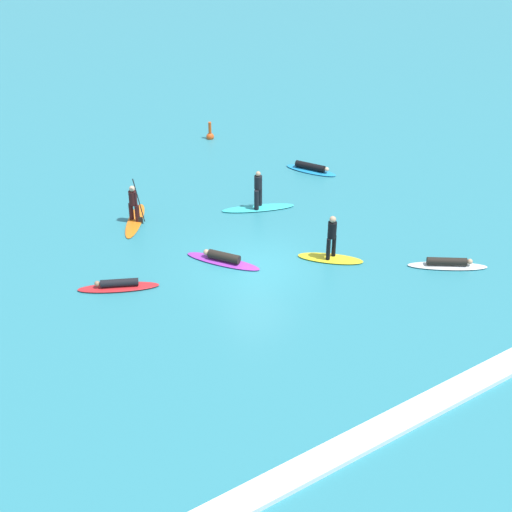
# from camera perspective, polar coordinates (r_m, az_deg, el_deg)

# --- Properties ---
(ground_plane) EXTENTS (120.00, 120.00, 0.00)m
(ground_plane) POSITION_cam_1_polar(r_m,az_deg,el_deg) (29.90, -0.00, -0.82)
(ground_plane) COLOR teal
(ground_plane) RESTS_ON ground
(surfer_on_purple_board) EXTENTS (2.30, 2.99, 0.45)m
(surfer_on_purple_board) POSITION_cam_1_polar(r_m,az_deg,el_deg) (30.14, -2.49, -0.22)
(surfer_on_purple_board) COLOR purple
(surfer_on_purple_board) RESTS_ON ground_plane
(surfer_on_teal_board) EXTENTS (3.26, 1.91, 1.84)m
(surfer_on_teal_board) POSITION_cam_1_polar(r_m,az_deg,el_deg) (33.84, 0.16, 4.20)
(surfer_on_teal_board) COLOR #33C6CC
(surfer_on_teal_board) RESTS_ON ground_plane
(surfer_on_white_board) EXTENTS (2.87, 2.32, 0.41)m
(surfer_on_white_board) POSITION_cam_1_polar(r_m,az_deg,el_deg) (30.74, 14.12, -0.57)
(surfer_on_white_board) COLOR white
(surfer_on_white_board) RESTS_ON ground_plane
(surfer_on_yellow_board) EXTENTS (2.38, 2.36, 1.95)m
(surfer_on_yellow_board) POSITION_cam_1_polar(r_m,az_deg,el_deg) (30.24, 5.62, 0.58)
(surfer_on_yellow_board) COLOR yellow
(surfer_on_yellow_board) RESTS_ON ground_plane
(surfer_on_orange_board) EXTENTS (2.31, 2.85, 2.14)m
(surfer_on_orange_board) POSITION_cam_1_polar(r_m,az_deg,el_deg) (33.22, -9.07, 3.29)
(surfer_on_orange_board) COLOR orange
(surfer_on_orange_board) RESTS_ON ground_plane
(surfer_on_blue_board) EXTENTS (1.90, 2.62, 0.42)m
(surfer_on_blue_board) POSITION_cam_1_polar(r_m,az_deg,el_deg) (37.57, 4.13, 6.53)
(surfer_on_blue_board) COLOR #1E8CD1
(surfer_on_blue_board) RESTS_ON ground_plane
(surfer_on_red_board) EXTENTS (3.01, 1.95, 0.40)m
(surfer_on_red_board) POSITION_cam_1_polar(r_m,az_deg,el_deg) (29.03, -10.25, -2.18)
(surfer_on_red_board) COLOR red
(surfer_on_red_board) RESTS_ON ground_plane
(marker_buoy) EXTENTS (0.41, 0.41, 1.03)m
(marker_buoy) POSITION_cam_1_polar(r_m,az_deg,el_deg) (41.24, -3.44, 8.99)
(marker_buoy) COLOR #E55119
(marker_buoy) RESTS_ON ground_plane
(wave_crest) EXTENTS (19.16, 0.90, 0.18)m
(wave_crest) POSITION_cam_1_polar(r_m,az_deg,el_deg) (24.09, 12.75, -10.83)
(wave_crest) COLOR white
(wave_crest) RESTS_ON ground_plane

